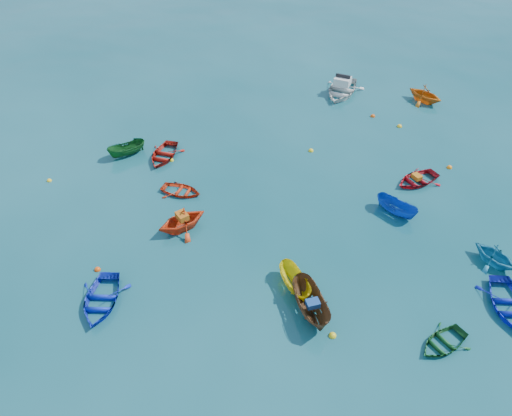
{
  "coord_description": "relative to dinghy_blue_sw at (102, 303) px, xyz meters",
  "views": [
    {
      "loc": [
        2.1,
        -16.34,
        18.63
      ],
      "look_at": [
        0.0,
        5.0,
        0.4
      ],
      "focal_mm": 35.0,
      "sensor_mm": 36.0,
      "label": 1
    }
  ],
  "objects": [
    {
      "name": "motorboat_white",
      "position": [
        11.9,
        22.22,
        0.0
      ],
      "size": [
        4.26,
        5.04,
        1.49
      ],
      "primitive_type": "imported",
      "rotation": [
        0.0,
        0.0,
        -0.32
      ],
      "color": "silver",
      "rests_on": "ground"
    },
    {
      "name": "sampan_brown_mid",
      "position": [
        9.81,
        0.44,
        0.0
      ],
      "size": [
        2.34,
        3.51,
        1.27
      ],
      "primitive_type": "imported",
      "rotation": [
        0.0,
        0.0,
        0.37
      ],
      "color": "brown",
      "rests_on": "ground"
    },
    {
      "name": "buoy_ye_c",
      "position": [
        9.64,
        13.79,
        0.0
      ],
      "size": [
        0.35,
        0.35,
        0.35
      ],
      "primitive_type": "sphere",
      "color": "yellow",
      "rests_on": "ground"
    },
    {
      "name": "buoy_ye_b",
      "position": [
        0.62,
        11.8,
        0.0
      ],
      "size": [
        0.31,
        0.31,
        0.31
      ],
      "primitive_type": "sphere",
      "color": "yellow",
      "rests_on": "ground"
    },
    {
      "name": "dinghy_green_e",
      "position": [
        15.56,
        -0.78,
        0.0
      ],
      "size": [
        3.02,
        2.92,
        0.51
      ],
      "primitive_type": "imported",
      "rotation": [
        0.0,
        0.0,
        -0.89
      ],
      "color": "#114B1E",
      "rests_on": "ground"
    },
    {
      "name": "buoy_or_c",
      "position": [
        -0.91,
        2.02,
        0.0
      ],
      "size": [
        0.32,
        0.32,
        0.32
      ],
      "primitive_type": "sphere",
      "color": "#E1480C",
      "rests_on": "ground"
    },
    {
      "name": "dinghy_cyan_se",
      "position": [
        19.03,
        4.47,
        0.0
      ],
      "size": [
        3.08,
        3.1,
        1.24
      ],
      "primitive_type": "imported",
      "rotation": [
        0.0,
        0.0,
        0.74
      ],
      "color": "teal",
      "rests_on": "ground"
    },
    {
      "name": "dinghy_orange_far",
      "position": [
        18.18,
        21.49,
        0.0
      ],
      "size": [
        3.62,
        3.59,
        1.44
      ],
      "primitive_type": "imported",
      "rotation": [
        0.0,
        0.0,
        0.85
      ],
      "color": "orange",
      "rests_on": "ground"
    },
    {
      "name": "buoy_ye_a",
      "position": [
        10.8,
        -0.79,
        0.0
      ],
      "size": [
        0.35,
        0.35,
        0.35
      ],
      "primitive_type": "sphere",
      "color": "yellow",
      "rests_on": "ground"
    },
    {
      "name": "tarp_orange_a",
      "position": [
        2.77,
        5.48,
        0.9
      ],
      "size": [
        0.87,
        0.89,
        0.34
      ],
      "primitive_type": "cube",
      "rotation": [
        0.0,
        0.0,
        -0.88
      ],
      "color": "#B95A13",
      "rests_on": "dinghy_orange_w"
    },
    {
      "name": "sampan_yellow_mid",
      "position": [
        9.03,
        1.79,
        0.0
      ],
      "size": [
        2.1,
        2.84,
        1.03
      ],
      "primitive_type": "imported",
      "rotation": [
        0.0,
        0.0,
        0.47
      ],
      "color": "yellow",
      "rests_on": "ground"
    },
    {
      "name": "buoy_or_e",
      "position": [
        14.11,
        18.8,
        0.0
      ],
      "size": [
        0.36,
        0.36,
        0.36
      ],
      "primitive_type": "sphere",
      "color": "#D74C0B",
      "rests_on": "ground"
    },
    {
      "name": "dinghy_blue_sw",
      "position": [
        0.0,
        0.0,
        0.0
      ],
      "size": [
        2.55,
        3.43,
        0.68
      ],
      "primitive_type": "imported",
      "rotation": [
        0.0,
        0.0,
        0.06
      ],
      "color": "#0E28BA",
      "rests_on": "ground"
    },
    {
      "name": "buoy_ye_d",
      "position": [
        -6.38,
        8.91,
        0.0
      ],
      "size": [
        0.29,
        0.29,
        0.29
      ],
      "primitive_type": "sphere",
      "color": "yellow",
      "rests_on": "ground"
    },
    {
      "name": "dinghy_orange_w",
      "position": [
        2.73,
        5.45,
        0.0
      ],
      "size": [
        3.65,
        3.6,
        1.46
      ],
      "primitive_type": "imported",
      "rotation": [
        0.0,
        0.0,
        -0.88
      ],
      "color": "red",
      "rests_on": "ground"
    },
    {
      "name": "buoy_ye_e",
      "position": [
        15.89,
        17.54,
        0.0
      ],
      "size": [
        0.36,
        0.36,
        0.36
      ],
      "primitive_type": "sphere",
      "color": "yellow",
      "rests_on": "ground"
    },
    {
      "name": "tarp_blue_a",
      "position": [
        9.86,
        0.3,
        0.78
      ],
      "size": [
        0.73,
        0.64,
        0.29
      ],
      "primitive_type": "cube",
      "rotation": [
        0.0,
        0.0,
        0.37
      ],
      "color": "navy",
      "rests_on": "sampan_brown_mid"
    },
    {
      "name": "dinghy_red_nw",
      "position": [
        1.98,
        8.55,
        0.0
      ],
      "size": [
        2.84,
        2.32,
        0.52
      ],
      "primitive_type": "imported",
      "rotation": [
        0.0,
        0.0,
        1.33
      ],
      "color": "red",
      "rests_on": "ground"
    },
    {
      "name": "sampan_blue_far",
      "position": [
        14.52,
        7.93,
        0.0
      ],
      "size": [
        2.62,
        2.38,
        1.0
      ],
      "primitive_type": "imported",
      "rotation": [
        0.0,
        0.0,
        0.89
      ],
      "color": "#0E41B1",
      "rests_on": "ground"
    },
    {
      "name": "dinghy_red_far",
      "position": [
        0.04,
        12.13,
        0.0
      ],
      "size": [
        2.62,
        3.37,
        0.64
      ],
      "primitive_type": "imported",
      "rotation": [
        0.0,
        0.0,
        -0.14
      ],
      "color": "#A1160D",
      "rests_on": "ground"
    },
    {
      "name": "dinghy_red_ne",
      "position": [
        16.16,
        11.02,
        0.0
      ],
      "size": [
        3.59,
        3.37,
        0.61
      ],
      "primitive_type": "imported",
      "rotation": [
        0.0,
        0.0,
        -0.97
      ],
      "color": "#A50D17",
      "rests_on": "ground"
    },
    {
      "name": "dinghy_blue_se",
      "position": [
        18.95,
        1.62,
        0.0
      ],
      "size": [
        2.49,
        3.43,
        0.7
      ],
      "primitive_type": "imported",
      "rotation": [
        0.0,
        0.0,
        0.02
      ],
      "color": "#0D1CAA",
      "rests_on": "ground"
    },
    {
      "name": "buoy_or_d",
      "position": [
        18.46,
        12.74,
        0.0
      ],
      "size": [
        0.34,
        0.34,
        0.34
      ],
      "primitive_type": "sphere",
      "color": "orange",
      "rests_on": "ground"
    },
    {
      "name": "ground",
      "position": [
        6.61,
        2.12,
        0.0
      ],
      "size": [
        160.0,
        160.0,
        0.0
      ],
      "primitive_type": "plane",
      "color": "#0A3E49",
      "rests_on": "ground"
    },
    {
      "name": "sampan_green_far",
      "position": [
        -2.39,
        12.16,
        0.0
      ],
      "size": [
        2.63,
        2.34,
        0.99
      ],
      "primitive_type": "imported",
      "rotation": [
        0.0,
        0.0,
        -0.91
      ],
      "color": "#13541E",
      "rests_on": "ground"
    },
    {
      "name": "tarp_orange_b",
      "position": [
        16.08,
        10.97,
        0.44
      ],
      "size": [
        0.67,
        0.71,
        0.27
      ],
      "primitive_type": "cube",
      "rotation": [
        0.0,
        0.0,
        -0.97
      ],
      "color": "#C06913",
      "rests_on": "dinghy_red_ne"
    }
  ]
}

